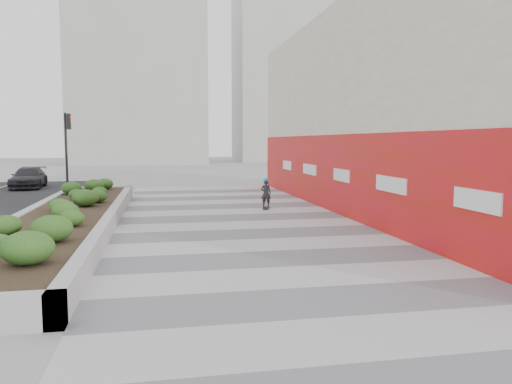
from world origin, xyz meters
TOP-DOWN VIEW (x-y plane):
  - ground at (0.00, 0.00)m, footprint 160.00×160.00m
  - walkway at (0.00, 3.00)m, footprint 8.00×36.00m
  - building at (6.98, 8.98)m, footprint 6.04×24.08m
  - planter at (-5.50, 7.00)m, footprint 3.00×18.00m
  - traffic_signal_near at (-7.23, 17.50)m, footprint 0.33×0.28m
  - distant_bldg_north_l at (-5.00, 55.00)m, footprint 16.00×12.00m
  - distant_bldg_north_r at (15.00, 60.00)m, footprint 14.00×10.00m
  - manhole_cover at (0.50, 3.00)m, footprint 0.44×0.44m
  - skateboarder at (1.58, 10.25)m, footprint 0.49×0.75m
  - car_dark at (-10.26, 22.00)m, footprint 2.00×4.30m

SIDE VIEW (x-z plane):
  - ground at x=0.00m, z-range 0.00..0.00m
  - manhole_cover at x=0.50m, z-range 0.00..0.01m
  - walkway at x=0.00m, z-range 0.00..0.01m
  - planter at x=-5.50m, z-range -0.03..0.87m
  - car_dark at x=-10.26m, z-range 0.00..1.22m
  - skateboarder at x=1.58m, z-range 0.01..1.30m
  - traffic_signal_near at x=-7.23m, z-range 0.66..4.86m
  - building at x=6.98m, z-range -0.02..7.98m
  - distant_bldg_north_l at x=-5.00m, z-range 0.00..20.00m
  - distant_bldg_north_r at x=15.00m, z-range 0.00..24.00m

